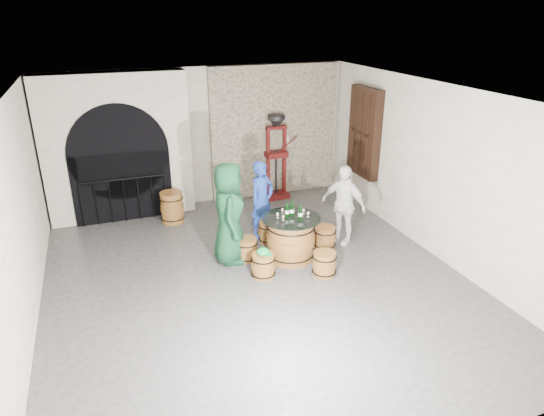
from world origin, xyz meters
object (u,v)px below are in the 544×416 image
object	(u,v)px
barrel_stool_right	(325,237)
barrel_stool_near_right	(324,264)
barrel_table	(291,239)
barrel_stool_left	(246,249)
person_green	(229,213)
person_blue	(262,200)
person_white	(343,205)
barrel_stool_near_left	(263,265)
side_barrel	(172,207)
corking_press	(276,151)
wine_bottle_center	(300,213)
barrel_stool_far	(269,232)
wine_bottle_left	(287,210)
wine_bottle_right	(292,209)

from	to	relation	value
barrel_stool_right	barrel_stool_near_right	size ratio (longest dim) A/B	1.00
barrel_table	barrel_stool_near_right	xyz separation A→B (m)	(0.33, -0.76, -0.20)
barrel_stool_left	person_green	size ratio (longest dim) A/B	0.23
barrel_stool_right	person_blue	bearing A→B (deg)	137.35
person_white	barrel_stool_near_left	bearing A→B (deg)	-102.13
barrel_stool_left	barrel_stool_right	world-z (taller)	same
person_blue	side_barrel	bearing A→B (deg)	112.07
person_green	person_white	distance (m)	2.32
person_white	corking_press	world-z (taller)	corking_press
wine_bottle_center	side_barrel	distance (m)	3.30
person_blue	corking_press	bearing A→B (deg)	34.39
person_white	wine_bottle_center	world-z (taller)	person_white
barrel_stool_right	person_blue	world-z (taller)	person_blue
wine_bottle_center	person_white	bearing A→B (deg)	20.96
barrel_stool_far	wine_bottle_left	xyz separation A→B (m)	(0.08, -0.75, 0.75)
barrel_stool_far	wine_bottle_left	world-z (taller)	wine_bottle_left
barrel_stool_near_right	corking_press	bearing A→B (deg)	81.92
barrel_stool_far	person_blue	size ratio (longest dim) A/B	0.27
barrel_stool_far	person_blue	distance (m)	0.66
barrel_stool_right	corking_press	distance (m)	3.08
barrel_stool_right	wine_bottle_center	bearing A→B (deg)	-154.74
barrel_stool_right	person_blue	distance (m)	1.47
barrel_stool_right	barrel_stool_near_left	bearing A→B (deg)	-157.03
barrel_stool_near_left	side_barrel	xyz separation A→B (m)	(-1.10, 2.92, 0.13)
barrel_stool_left	wine_bottle_right	xyz separation A→B (m)	(0.84, -0.17, 0.75)
barrel_stool_left	barrel_stool_right	size ratio (longest dim) A/B	1.00
barrel_stool_far	side_barrel	bearing A→B (deg)	135.15
barrel_stool_left	barrel_stool_near_right	xyz separation A→B (m)	(1.13, -1.00, 0.00)
barrel_stool_near_right	side_barrel	bearing A→B (deg)	123.39
barrel_stool_near_left	corking_press	bearing A→B (deg)	65.98
wine_bottle_left	barrel_stool_near_right	bearing A→B (deg)	-64.94
wine_bottle_center	corking_press	size ratio (longest dim) A/B	0.16
wine_bottle_center	barrel_stool_far	bearing A→B (deg)	105.46
wine_bottle_left	wine_bottle_right	bearing A→B (deg)	3.06
barrel_table	wine_bottle_right	size ratio (longest dim) A/B	3.36
barrel_table	barrel_stool_far	bearing A→B (deg)	99.29
barrel_stool_near_right	barrel_stool_near_left	xyz separation A→B (m)	(-1.04, 0.31, 0.00)
barrel_table	wine_bottle_right	distance (m)	0.56
wine_bottle_center	barrel_stool_left	bearing A→B (deg)	158.15
wine_bottle_left	wine_bottle_center	size ratio (longest dim) A/B	1.00
person_green	wine_bottle_left	bearing A→B (deg)	-90.57
barrel_stool_near_right	wine_bottle_right	xyz separation A→B (m)	(-0.29, 0.83, 0.75)
barrel_stool_near_left	wine_bottle_right	xyz separation A→B (m)	(0.75, 0.52, 0.75)
person_green	wine_bottle_right	distance (m)	1.16
person_blue	corking_press	world-z (taller)	corking_press
barrel_stool_left	barrel_stool_near_right	distance (m)	1.51
barrel_stool_left	person_green	distance (m)	0.80
person_green	wine_bottle_center	size ratio (longest dim) A/B	5.87
barrel_table	person_green	size ratio (longest dim) A/B	0.57
person_blue	wine_bottle_center	size ratio (longest dim) A/B	4.96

